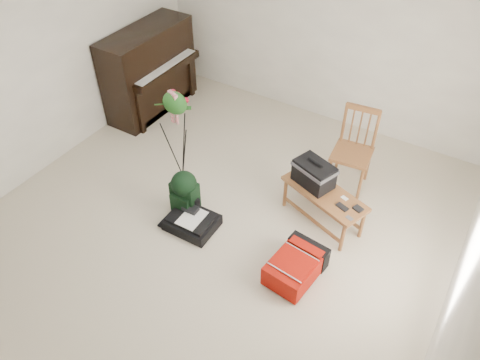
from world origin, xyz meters
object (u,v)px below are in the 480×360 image
Objects in this scene: bench at (315,182)px; red_suitcase at (298,263)px; piano at (150,72)px; black_duffel at (192,221)px; dining_chair at (353,151)px; green_backpack at (184,192)px; flower_stand at (179,136)px.

bench is 0.93m from red_suitcase.
piano is 3.71m from red_suitcase.
red_suitcase reaches higher than black_duffel.
dining_chair is (3.20, -0.08, -0.09)m from piano.
black_duffel is 0.93× the size of green_backpack.
green_backpack is at bearing -140.00° from dining_chair.
black_duffel is (-1.31, -0.05, -0.06)m from red_suitcase.
piano is 2.21× the size of red_suitcase.
piano is 3.20m from dining_chair.
bench reaches higher than black_duffel.
red_suitcase is (3.28, -1.67, -0.46)m from piano.
piano is 2.48× the size of green_backpack.
bench reaches higher than green_backpack.
green_backpack is at bearing -131.06° from bench.
green_backpack is at bearing -177.40° from red_suitcase.
green_backpack is at bearing -41.63° from piano.
bench is at bearing 111.82° from red_suitcase.
dining_chair is 1.72× the size of green_backpack.
dining_chair is 2.11m from flower_stand.
dining_chair is 0.82× the size of flower_stand.
dining_chair is at bearing -1.35° from piano.
dining_chair is at bearing 51.97° from black_duffel.
piano is 1.40× the size of bench.
bench is (3.05, -0.86, -0.06)m from piano.
green_backpack is at bearing 141.10° from black_duffel.
flower_stand is at bearing -153.72° from bench.
green_backpack is (-0.19, 0.15, 0.25)m from black_duffel.
black_duffel is at bearing -171.58° from red_suitcase.
bench is 1.58× the size of red_suitcase.
dining_chair reaches higher than green_backpack.
red_suitcase is 2.10m from flower_stand.
bench is 1.77× the size of green_backpack.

